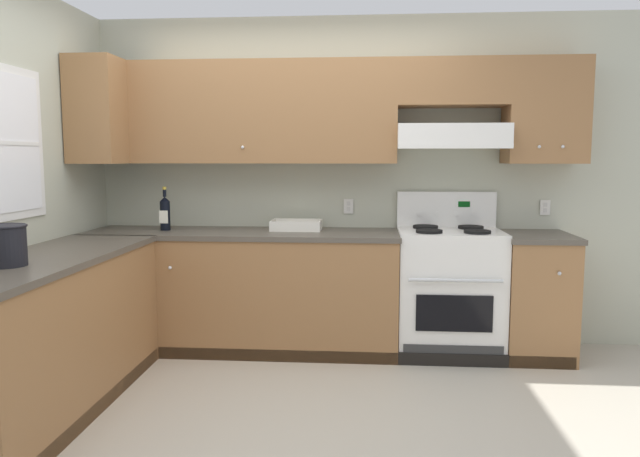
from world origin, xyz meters
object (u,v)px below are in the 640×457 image
stove (449,290)px  wine_bottle (165,213)px  bowl (296,227)px  bucket (5,244)px

stove → wine_bottle: bearing=179.9°
stove → bowl: 1.25m
bowl → bucket: bearing=-128.1°
bucket → wine_bottle: bearing=79.0°
stove → bowl: (-1.16, 0.10, 0.46)m
wine_bottle → bowl: (1.00, 0.09, -0.11)m
stove → wine_bottle: 2.23m
stove → bucket: bearing=-147.5°
stove → bowl: size_ratio=3.15×
bowl → bucket: (-1.31, -1.66, 0.09)m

